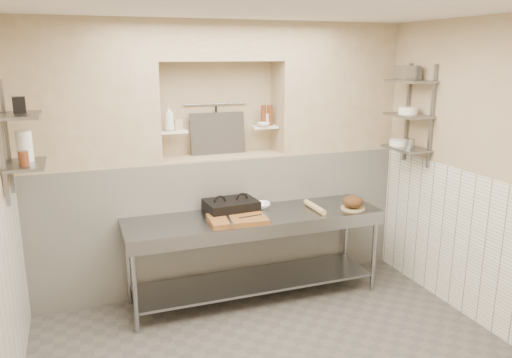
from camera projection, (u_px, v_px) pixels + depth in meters
name	position (u px, v px, depth m)	size (l,w,h in m)	color
wall_right	(498.00, 178.00, 4.42)	(0.10, 3.90, 2.80)	tan
wall_back	(215.00, 153.00, 5.56)	(4.00, 0.10, 2.80)	tan
wall_front	(492.00, 341.00, 1.91)	(4.00, 0.10, 2.80)	tan
backwall_lower	(222.00, 219.00, 5.50)	(4.00, 0.40, 1.40)	white
alcove_sill	(221.00, 156.00, 5.33)	(1.30, 0.40, 0.02)	tan
backwall_pillar_left	(85.00, 94.00, 4.72)	(1.35, 0.40, 1.40)	tan
backwall_pillar_right	(333.00, 88.00, 5.60)	(1.35, 0.40, 1.40)	tan
backwall_header	(219.00, 41.00, 5.04)	(1.30, 0.40, 0.40)	tan
wainscot_left	(3.00, 334.00, 3.25)	(0.02, 3.90, 1.40)	white
wainscot_right	(484.00, 253.00, 4.57)	(0.02, 3.90, 1.40)	white
alcove_shelf_left	(173.00, 132.00, 5.09)	(0.28, 0.16, 0.03)	white
alcove_shelf_right	(264.00, 127.00, 5.42)	(0.28, 0.16, 0.03)	white
utensil_rail	(215.00, 104.00, 5.35)	(0.02, 0.02, 0.70)	gray
hanging_steel	(216.00, 120.00, 5.38)	(0.02, 0.02, 0.30)	black
splash_panel	(218.00, 133.00, 5.36)	(0.60, 0.02, 0.45)	#383330
shelf_rail_left_a	(7.00, 137.00, 4.12)	(0.03, 0.03, 0.95)	slate
shelf_rail_left_b	(1.00, 145.00, 3.76)	(0.03, 0.03, 0.95)	slate
wall_shelf_left_lower	(26.00, 165.00, 4.03)	(0.30, 0.50, 0.03)	slate
wall_shelf_left_upper	(20.00, 115.00, 3.94)	(0.30, 0.50, 0.03)	slate
shelf_rail_right_a	(407.00, 113.00, 5.42)	(0.03, 0.03, 1.05)	slate
shelf_rail_right_b	(432.00, 117.00, 5.06)	(0.03, 0.03, 1.05)	slate
wall_shelf_right_lower	(406.00, 148.00, 5.28)	(0.30, 0.50, 0.03)	slate
wall_shelf_right_mid	(408.00, 115.00, 5.20)	(0.30, 0.50, 0.03)	slate
wall_shelf_right_upper	(411.00, 81.00, 5.11)	(0.30, 0.50, 0.03)	slate
prep_table	(255.00, 239.00, 5.06)	(2.60, 0.70, 0.90)	gray
panini_press	(231.00, 207.00, 5.04)	(0.53, 0.41, 0.14)	black
cutting_board	(237.00, 219.00, 4.80)	(0.55, 0.38, 0.05)	brown
knife_blade	(250.00, 216.00, 4.81)	(0.25, 0.03, 0.01)	gray
tongs	(230.00, 220.00, 4.68)	(0.03, 0.03, 0.27)	gray
mixing_bowl	(259.00, 206.00, 5.23)	(0.22, 0.22, 0.05)	white
rolling_pin	(315.00, 207.00, 5.16)	(0.06, 0.06, 0.40)	tan
bread_board	(353.00, 208.00, 5.20)	(0.25, 0.25, 0.01)	tan
bread_loaf	(353.00, 202.00, 5.18)	(0.22, 0.22, 0.13)	#4C2D19
bottle_soap	(169.00, 118.00, 5.01)	(0.10, 0.10, 0.26)	white
jar_alcove	(178.00, 125.00, 5.09)	(0.07, 0.07, 0.11)	tan
bowl_alcove	(264.00, 125.00, 5.36)	(0.14, 0.14, 0.04)	white
condiment_a	(270.00, 115.00, 5.44)	(0.06, 0.06, 0.22)	#5C2C17
condiment_b	(263.00, 115.00, 5.43)	(0.06, 0.06, 0.22)	#5C2C17
condiment_c	(269.00, 119.00, 5.46)	(0.08, 0.08, 0.13)	white
jug_left	(25.00, 146.00, 4.08)	(0.13, 0.13, 0.25)	white
jar_left	(24.00, 158.00, 3.93)	(0.08, 0.08, 0.12)	#5C2C17
box_left_upper	(19.00, 105.00, 3.95)	(0.09, 0.09, 0.13)	black
bowl_right	(399.00, 142.00, 5.39)	(0.20, 0.20, 0.06)	white
canister_right	(410.00, 144.00, 5.21)	(0.10, 0.10, 0.10)	gray
bowl_right_mid	(408.00, 110.00, 5.19)	(0.20, 0.20, 0.07)	white
basket_right	(407.00, 73.00, 5.16)	(0.18, 0.23, 0.14)	gray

